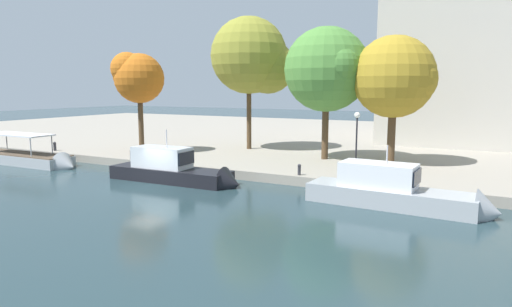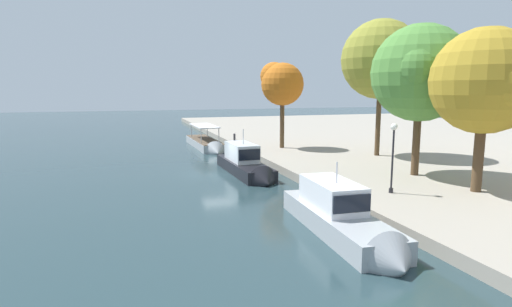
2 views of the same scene
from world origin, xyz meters
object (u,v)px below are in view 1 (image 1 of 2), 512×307
Objects in this scene: tree_0 at (327,70)px; lamp_post at (357,134)px; tree_2 at (254,58)px; tour_boat_0 at (26,161)px; tree_4 at (136,77)px; motor_yacht_1 at (176,173)px; mooring_bollard_0 at (132,154)px; mooring_bollard_1 at (55,146)px; tree_3 at (395,77)px; motor_yacht_2 at (399,195)px; mooring_bollard_2 at (299,169)px.

lamp_post is at bearing -51.39° from tree_0.
tour_boat_0 is at bearing -137.20° from tree_2.
tree_0 is at bearing 14.60° from tree_4.
tour_boat_0 is 16.63m from motor_yacht_1.
mooring_bollard_0 is 0.06× the size of tree_2.
mooring_bollard_1 is at bearing -163.22° from tree_0.
tour_boat_0 is at bearing -160.61° from mooring_bollard_0.
tree_2 is at bearing 41.51° from tour_boat_0.
mooring_bollard_0 is at bearing -54.53° from tree_4.
motor_yacht_1 is (16.62, 0.15, 0.36)m from tour_boat_0.
mooring_bollard_1 is (-10.44, 0.52, 0.02)m from mooring_bollard_0.
mooring_bollard_0 is (9.42, 3.32, 0.82)m from tour_boat_0.
tree_2 is (-1.18, 14.15, 8.99)m from motor_yacht_1.
mooring_bollard_1 is 0.07× the size of tree_2.
motor_yacht_1 is 15.38m from tree_0.
motor_yacht_1 is 18.03m from mooring_bollard_1.
tree_3 is (20.08, 8.38, 6.49)m from mooring_bollard_0.
tree_3 is at bearing 3.30° from tree_0.
motor_yacht_2 is 0.81× the size of tree_2.
motor_yacht_1 is at bearing -123.22° from tree_0.
tour_boat_0 reaches higher than mooring_bollard_0.
motor_yacht_1 is at bearing -34.69° from tree_4.
mooring_bollard_1 is 0.09× the size of tree_4.
lamp_post reaches higher than mooring_bollard_1.
mooring_bollard_2 is 0.18× the size of lamp_post.
tour_boat_0 is at bearing 179.06° from motor_yacht_1.
mooring_bollard_0 is 0.09× the size of tree_4.
tour_boat_0 is 1.35× the size of tree_4.
tree_2 reaches higher than motor_yacht_2.
motor_yacht_1 is at bearing -138.13° from tree_3.
tour_boat_0 is at bearing -176.32° from motor_yacht_2.
tree_4 reaches higher than lamp_post.
mooring_bollard_0 is at bearing -118.74° from tree_2.
tree_2 is (15.45, 14.30, 9.35)m from tour_boat_0.
motor_yacht_1 is 0.81× the size of tree_2.
motor_yacht_2 is 22.97m from mooring_bollard_0.
mooring_bollard_1 is 10.74m from tree_4.
mooring_bollard_0 is at bearing -157.35° from tree_3.
tree_4 is at bearing 168.59° from motor_yacht_2.
mooring_bollard_0 is 0.96× the size of mooring_bollard_1.
tree_2 is at bearing 61.26° from mooring_bollard_0.
motor_yacht_1 is at bearing -23.70° from mooring_bollard_0.
tree_3 is 1.09× the size of tree_4.
tree_0 reaches higher than tree_4.
tree_4 is (7.87, 3.08, 6.63)m from mooring_bollard_1.
lamp_post is 0.47× the size of tree_4.
tree_4 is at bearing -165.40° from tree_0.
motor_yacht_2 is 27.09m from tree_4.
motor_yacht_2 is 15.57m from tree_0.
mooring_bollard_2 is at bearing -83.73° from tree_0.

